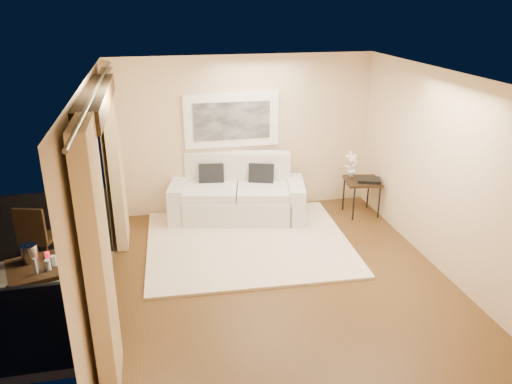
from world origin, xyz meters
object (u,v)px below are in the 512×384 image
object	(u,v)px
side_table	(362,183)
balcony_chair_far	(35,234)
sofa	(237,196)
orchid	(352,165)
ice_bucket	(29,253)
bistro_table	(40,272)

from	to	relation	value
side_table	balcony_chair_far	distance (m)	5.22
sofa	orchid	distance (m)	2.05
balcony_chair_far	ice_bucket	world-z (taller)	ice_bucket
ice_bucket	side_table	bearing A→B (deg)	23.13
bistro_table	balcony_chair_far	bearing A→B (deg)	103.34
balcony_chair_far	ice_bucket	xyz separation A→B (m)	(0.22, -1.23, 0.33)
balcony_chair_far	sofa	bearing A→B (deg)	-142.19
sofa	side_table	size ratio (longest dim) A/B	3.62
bistro_table	ice_bucket	size ratio (longest dim) A/B	4.16
bistro_table	ice_bucket	xyz separation A→B (m)	(-0.11, 0.13, 0.18)
sofa	ice_bucket	world-z (taller)	sofa
orchid	balcony_chair_far	bearing A→B (deg)	-168.14
sofa	bistro_table	world-z (taller)	sofa
side_table	ice_bucket	distance (m)	5.37
sofa	orchid	bearing A→B (deg)	7.50
side_table	orchid	xyz separation A→B (m)	(-0.15, 0.17, 0.29)
orchid	ice_bucket	size ratio (longest dim) A/B	2.33
ice_bucket	balcony_chair_far	bearing A→B (deg)	99.96
side_table	ice_bucket	size ratio (longest dim) A/B	3.30
orchid	side_table	bearing A→B (deg)	-49.50
side_table	bistro_table	xyz separation A→B (m)	(-4.82, -2.24, 0.13)
ice_bucket	bistro_table	bearing A→B (deg)	-51.41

